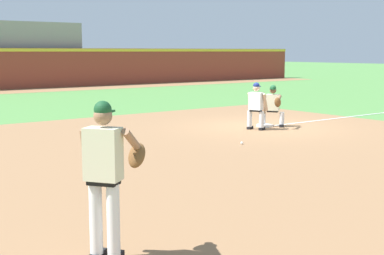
{
  "coord_description": "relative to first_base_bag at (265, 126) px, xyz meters",
  "views": [
    {
      "loc": [
        -12.04,
        -12.11,
        2.4
      ],
      "look_at": [
        -6.51,
        -4.76,
        1.09
      ],
      "focal_mm": 50.0,
      "sensor_mm": 36.0,
      "label": 1
    }
  ],
  "objects": [
    {
      "name": "ground_plane",
      "position": [
        0.0,
        0.0,
        -0.04
      ],
      "size": [
        160.0,
        160.0,
        0.0
      ],
      "primitive_type": "plane",
      "color": "#518942"
    },
    {
      "name": "infield_dirt_patch",
      "position": [
        -4.65,
        -3.4,
        -0.04
      ],
      "size": [
        18.0,
        18.0,
        0.01
      ],
      "primitive_type": "cube",
      "color": "#936B47",
      "rests_on": "ground"
    },
    {
      "name": "warning_track_strip",
      "position": [
        0.0,
        20.0,
        -0.04
      ],
      "size": [
        48.0,
        3.2,
        0.01
      ],
      "primitive_type": "cube",
      "color": "#936B47",
      "rests_on": "ground"
    },
    {
      "name": "first_base_bag",
      "position": [
        0.0,
        0.0,
        0.0
      ],
      "size": [
        0.38,
        0.38,
        0.09
      ],
      "primitive_type": "cube",
      "color": "white",
      "rests_on": "ground"
    },
    {
      "name": "baseball",
      "position": [
        -2.77,
        -1.95,
        -0.01
      ],
      "size": [
        0.07,
        0.07,
        0.07
      ],
      "primitive_type": "sphere",
      "color": "white",
      "rests_on": "ground"
    },
    {
      "name": "pitcher",
      "position": [
        -9.25,
        -6.79,
        1.01
      ],
      "size": [
        0.85,
        0.57,
        1.86
      ],
      "color": "black",
      "rests_on": "ground"
    },
    {
      "name": "first_baseman",
      "position": [
        0.21,
        -0.14,
        0.69
      ],
      "size": [
        0.8,
        1.05,
        1.34
      ],
      "color": "black",
      "rests_on": "ground"
    },
    {
      "name": "baserunner",
      "position": [
        -0.66,
        -0.26,
        0.75
      ],
      "size": [
        0.58,
        0.67,
        1.46
      ],
      "color": "black",
      "rests_on": "ground"
    },
    {
      "name": "outfield_wall",
      "position": [
        0.0,
        22.0,
        1.35
      ],
      "size": [
        48.0,
        0.54,
        2.6
      ],
      "color": "brown",
      "rests_on": "ground"
    },
    {
      "name": "stadium_seating_block",
      "position": [
        0.0,
        24.47,
        2.16
      ],
      "size": [
        9.18,
        3.35,
        4.35
      ],
      "color": "gray",
      "rests_on": "ground"
    }
  ]
}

